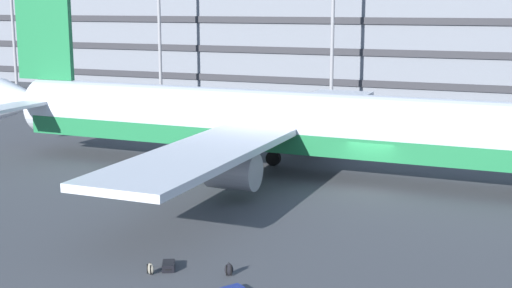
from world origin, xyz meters
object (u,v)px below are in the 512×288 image
at_px(backpack_red, 229,270).
at_px(backpack_laid_flat, 151,269).
at_px(suitcase_small, 169,266).
at_px(airliner, 280,124).

height_order(backpack_red, backpack_laid_flat, backpack_red).
height_order(suitcase_small, backpack_laid_flat, backpack_laid_flat).
height_order(suitcase_small, backpack_red, backpack_red).
relative_size(backpack_red, backpack_laid_flat, 1.07).
bearing_deg(airliner, suitcase_small, -84.84).
relative_size(suitcase_small, backpack_laid_flat, 1.87).
distance_m(airliner, backpack_red, 16.63).
xyz_separation_m(suitcase_small, backpack_red, (2.35, 0.29, 0.09)).
bearing_deg(suitcase_small, backpack_red, 6.99).
xyz_separation_m(airliner, backpack_laid_flat, (1.09, -16.92, -2.69)).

